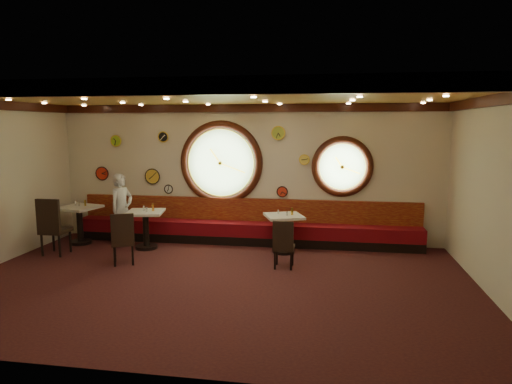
% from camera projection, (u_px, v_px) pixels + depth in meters
% --- Properties ---
extents(floor, '(9.00, 6.00, 0.00)m').
position_uv_depth(floor, '(216.00, 283.00, 7.96)').
color(floor, black).
rests_on(floor, ground).
extents(ceiling, '(9.00, 6.00, 0.02)m').
position_uv_depth(ceiling, '(213.00, 96.00, 7.50)').
color(ceiling, gold).
rests_on(ceiling, wall_back).
extents(wall_back, '(9.00, 0.02, 3.20)m').
position_uv_depth(wall_back, '(246.00, 174.00, 10.66)').
color(wall_back, beige).
rests_on(wall_back, floor).
extents(wall_front, '(9.00, 0.02, 3.20)m').
position_uv_depth(wall_front, '(143.00, 233.00, 4.80)').
color(wall_front, beige).
rests_on(wall_front, floor).
extents(wall_right, '(0.02, 6.00, 3.20)m').
position_uv_depth(wall_right, '(498.00, 199.00, 7.01)').
color(wall_right, beige).
rests_on(wall_right, floor).
extents(molding_back, '(9.00, 0.10, 0.18)m').
position_uv_depth(molding_back, '(246.00, 108.00, 10.39)').
color(molding_back, '#331209').
rests_on(molding_back, wall_back).
extents(molding_front, '(9.00, 0.10, 0.18)m').
position_uv_depth(molding_front, '(140.00, 87.00, 4.63)').
color(molding_front, '#331209').
rests_on(molding_front, wall_back).
extents(molding_right, '(0.10, 6.00, 0.18)m').
position_uv_depth(molding_right, '(502.00, 99.00, 6.80)').
color(molding_right, '#331209').
rests_on(molding_right, wall_back).
extents(banquette_base, '(8.00, 0.55, 0.20)m').
position_uv_depth(banquette_base, '(244.00, 239.00, 10.61)').
color(banquette_base, black).
rests_on(banquette_base, floor).
extents(banquette_seat, '(8.00, 0.55, 0.30)m').
position_uv_depth(banquette_seat, '(244.00, 229.00, 10.57)').
color(banquette_seat, '#5B0710').
rests_on(banquette_seat, banquette_base).
extents(banquette_back, '(8.00, 0.10, 0.55)m').
position_uv_depth(banquette_back, '(246.00, 210.00, 10.73)').
color(banquette_back, '#62070E').
rests_on(banquette_back, wall_back).
extents(porthole_left_glass, '(1.66, 0.02, 1.66)m').
position_uv_depth(porthole_left_glass, '(221.00, 163.00, 10.72)').
color(porthole_left_glass, '#8AB26A').
rests_on(porthole_left_glass, wall_back).
extents(porthole_left_frame, '(1.98, 0.18, 1.98)m').
position_uv_depth(porthole_left_frame, '(221.00, 163.00, 10.70)').
color(porthole_left_frame, '#331209').
rests_on(porthole_left_frame, wall_back).
extents(porthole_left_ring, '(1.61, 0.03, 1.61)m').
position_uv_depth(porthole_left_ring, '(221.00, 163.00, 10.67)').
color(porthole_left_ring, yellow).
rests_on(porthole_left_ring, wall_back).
extents(porthole_right_glass, '(1.10, 0.02, 1.10)m').
position_uv_depth(porthole_right_glass, '(342.00, 167.00, 10.28)').
color(porthole_right_glass, '#8AB26A').
rests_on(porthole_right_glass, wall_back).
extents(porthole_right_frame, '(1.38, 0.18, 1.38)m').
position_uv_depth(porthole_right_frame, '(342.00, 167.00, 10.26)').
color(porthole_right_frame, '#331209').
rests_on(porthole_right_frame, wall_back).
extents(porthole_right_ring, '(1.09, 0.03, 1.09)m').
position_uv_depth(porthole_right_ring, '(342.00, 167.00, 10.23)').
color(porthole_right_ring, yellow).
rests_on(porthole_right_ring, wall_back).
extents(wall_clock_0, '(0.22, 0.03, 0.22)m').
position_uv_depth(wall_clock_0, '(304.00, 160.00, 10.36)').
color(wall_clock_0, '#E2C94B').
rests_on(wall_clock_0, wall_back).
extents(wall_clock_1, '(0.24, 0.03, 0.24)m').
position_uv_depth(wall_clock_1, '(163.00, 137.00, 10.82)').
color(wall_clock_1, black).
rests_on(wall_clock_1, wall_back).
extents(wall_clock_2, '(0.36, 0.03, 0.36)m').
position_uv_depth(wall_clock_2, '(153.00, 176.00, 11.00)').
color(wall_clock_2, gold).
rests_on(wall_clock_2, wall_back).
extents(wall_clock_3, '(0.20, 0.03, 0.20)m').
position_uv_depth(wall_clock_3, '(169.00, 189.00, 10.98)').
color(wall_clock_3, silver).
rests_on(wall_clock_3, wall_back).
extents(wall_clock_4, '(0.32, 0.03, 0.32)m').
position_uv_depth(wall_clock_4, '(102.00, 173.00, 11.20)').
color(wall_clock_4, red).
rests_on(wall_clock_4, wall_back).
extents(wall_clock_5, '(0.26, 0.03, 0.26)m').
position_uv_depth(wall_clock_5, '(116.00, 141.00, 11.02)').
color(wall_clock_5, '#90BF26').
rests_on(wall_clock_5, wall_back).
extents(wall_clock_6, '(0.30, 0.03, 0.30)m').
position_uv_depth(wall_clock_6, '(278.00, 133.00, 10.36)').
color(wall_clock_6, '#9FB939').
rests_on(wall_clock_6, wall_back).
extents(wall_clock_7, '(0.24, 0.03, 0.24)m').
position_uv_depth(wall_clock_7, '(282.00, 192.00, 10.54)').
color(wall_clock_7, red).
rests_on(wall_clock_7, wall_back).
extents(table_a, '(0.96, 0.96, 0.88)m').
position_uv_depth(table_a, '(80.00, 220.00, 10.52)').
color(table_a, black).
rests_on(table_a, floor).
extents(table_b, '(0.90, 0.90, 0.85)m').
position_uv_depth(table_b, '(146.00, 225.00, 10.11)').
color(table_b, black).
rests_on(table_b, floor).
extents(table_c, '(0.97, 0.97, 0.83)m').
position_uv_depth(table_c, '(284.00, 229.00, 9.77)').
color(table_c, black).
rests_on(table_c, floor).
extents(chair_a, '(0.51, 0.51, 0.76)m').
position_uv_depth(chair_a, '(52.00, 223.00, 9.53)').
color(chair_a, black).
rests_on(chair_a, floor).
extents(chair_b, '(0.58, 0.58, 0.64)m').
position_uv_depth(chair_b, '(123.00, 235.00, 8.90)').
color(chair_b, black).
rests_on(chair_b, floor).
extents(chair_c, '(0.40, 0.40, 0.58)m').
position_uv_depth(chair_c, '(284.00, 241.00, 8.66)').
color(chair_c, black).
rests_on(chair_c, floor).
extents(condiment_a_salt, '(0.04, 0.04, 0.11)m').
position_uv_depth(condiment_a_salt, '(75.00, 203.00, 10.58)').
color(condiment_a_salt, silver).
rests_on(condiment_a_salt, table_a).
extents(condiment_b_salt, '(0.04, 0.04, 0.11)m').
position_uv_depth(condiment_b_salt, '(144.00, 208.00, 10.07)').
color(condiment_b_salt, silver).
rests_on(condiment_b_salt, table_b).
extents(condiment_c_salt, '(0.03, 0.03, 0.10)m').
position_uv_depth(condiment_c_salt, '(278.00, 212.00, 9.83)').
color(condiment_c_salt, silver).
rests_on(condiment_c_salt, table_c).
extents(condiment_a_pepper, '(0.03, 0.03, 0.09)m').
position_uv_depth(condiment_a_pepper, '(79.00, 204.00, 10.49)').
color(condiment_a_pepper, silver).
rests_on(condiment_a_pepper, table_a).
extents(condiment_b_pepper, '(0.04, 0.04, 0.11)m').
position_uv_depth(condiment_b_pepper, '(147.00, 209.00, 9.95)').
color(condiment_b_pepper, silver).
rests_on(condiment_b_pepper, table_b).
extents(condiment_c_pepper, '(0.03, 0.03, 0.10)m').
position_uv_depth(condiment_c_pepper, '(287.00, 213.00, 9.63)').
color(condiment_c_pepper, silver).
rests_on(condiment_c_pepper, table_c).
extents(condiment_a_bottle, '(0.04, 0.04, 0.14)m').
position_uv_depth(condiment_a_bottle, '(85.00, 203.00, 10.51)').
color(condiment_a_bottle, gold).
rests_on(condiment_a_bottle, table_a).
extents(condiment_b_bottle, '(0.05, 0.05, 0.18)m').
position_uv_depth(condiment_b_bottle, '(153.00, 207.00, 10.05)').
color(condiment_b_bottle, orange).
rests_on(condiment_b_bottle, table_b).
extents(condiment_c_bottle, '(0.05, 0.05, 0.16)m').
position_uv_depth(condiment_c_bottle, '(292.00, 211.00, 9.71)').
color(condiment_c_bottle, gold).
rests_on(condiment_c_bottle, table_c).
extents(waiter, '(0.60, 0.71, 1.64)m').
position_uv_depth(waiter, '(122.00, 209.00, 10.43)').
color(waiter, silver).
rests_on(waiter, floor).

